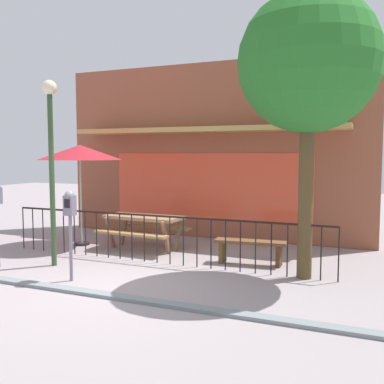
# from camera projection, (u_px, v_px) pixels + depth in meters

# --- Properties ---
(ground) EXTENTS (40.00, 40.00, 0.00)m
(ground) POSITION_uv_depth(u_px,v_px,m) (111.00, 286.00, 7.25)
(ground) COLOR gray
(pub_storefront) EXTENTS (8.23, 1.31, 4.51)m
(pub_storefront) POSITION_uv_depth(u_px,v_px,m) (211.00, 151.00, 11.44)
(pub_storefront) COLOR #52231F
(pub_storefront) RESTS_ON ground
(patio_fence_front) EXTENTS (6.94, 0.04, 0.97)m
(patio_fence_front) POSITION_uv_depth(u_px,v_px,m) (157.00, 230.00, 8.71)
(patio_fence_front) COLOR black
(patio_fence_front) RESTS_ON ground
(picnic_table_left) EXTENTS (1.88, 1.46, 0.79)m
(picnic_table_left) POSITION_uv_depth(u_px,v_px,m) (144.00, 223.00, 9.99)
(picnic_table_left) COLOR #987151
(picnic_table_left) RESTS_ON ground
(patio_umbrella) EXTENTS (1.97, 1.97, 2.39)m
(patio_umbrella) POSITION_uv_depth(u_px,v_px,m) (80.00, 153.00, 10.31)
(patio_umbrella) COLOR black
(patio_umbrella) RESTS_ON ground
(patio_bench) EXTENTS (1.43, 0.46, 0.48)m
(patio_bench) POSITION_uv_depth(u_px,v_px,m) (250.00, 247.00, 8.61)
(patio_bench) COLOR brown
(patio_bench) RESTS_ON ground
(parking_meter_far) EXTENTS (0.18, 0.17, 1.56)m
(parking_meter_far) POSITION_uv_depth(u_px,v_px,m) (70.00, 212.00, 7.42)
(parking_meter_far) COLOR slate
(parking_meter_far) RESTS_ON ground
(street_tree) EXTENTS (2.41, 2.41, 4.94)m
(street_tree) POSITION_uv_depth(u_px,v_px,m) (309.00, 64.00, 7.38)
(street_tree) COLOR #503D22
(street_tree) RESTS_ON ground
(street_lamp) EXTENTS (0.28, 0.28, 3.57)m
(street_lamp) POSITION_uv_depth(u_px,v_px,m) (51.00, 144.00, 8.36)
(street_lamp) COLOR #2F4929
(street_lamp) RESTS_ON ground
(curb_edge) EXTENTS (11.53, 0.20, 0.11)m
(curb_edge) POSITION_uv_depth(u_px,v_px,m) (93.00, 295.00, 6.77)
(curb_edge) COLOR gray
(curb_edge) RESTS_ON ground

